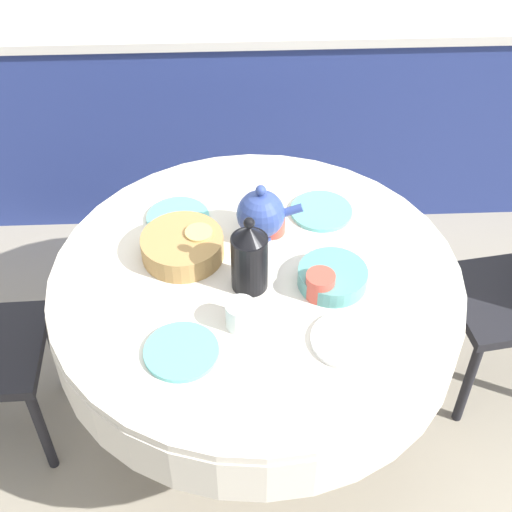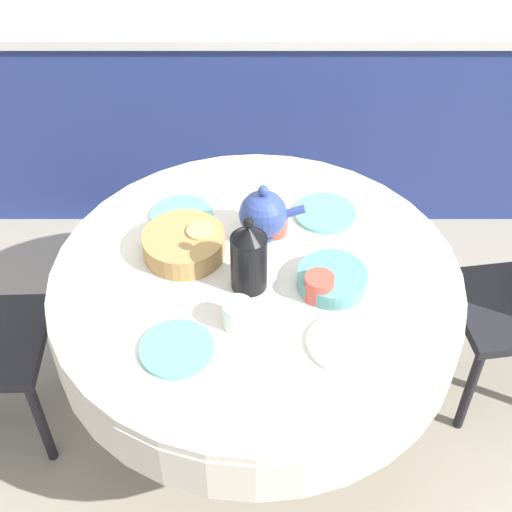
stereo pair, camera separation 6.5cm
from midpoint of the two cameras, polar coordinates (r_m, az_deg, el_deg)
The scene contains 15 objects.
ground_plane at distance 2.80m, azimuth -0.68°, elevation -12.21°, with size 12.00×12.00×0.00m, color #9E937F.
kitchen_counter at distance 3.52m, azimuth -1.55°, elevation 12.11°, with size 3.24×0.64×0.96m.
dining_table at distance 2.32m, azimuth -0.81°, elevation -3.67°, with size 1.31×1.31×0.73m.
plate_near_left at distance 2.03m, azimuth -6.91°, elevation -7.61°, with size 0.21×0.21×0.01m, color #60BCB7.
cup_near_left at distance 2.06m, azimuth -2.14°, elevation -4.73°, with size 0.09×0.09×0.08m, color white.
plate_near_right at distance 2.05m, azimuth 6.44°, elevation -6.71°, with size 0.21×0.21×0.01m, color white.
cup_near_right at distance 2.15m, azimuth 4.28°, elevation -2.37°, with size 0.09×0.09×0.08m, color #CC4C3D.
plate_far_left at distance 2.44m, azimuth -7.02°, elevation 3.06°, with size 0.21×0.21×0.01m, color #60BCB7.
cup_far_left at distance 2.29m, azimuth -5.36°, elevation 1.16°, with size 0.09×0.09×0.08m, color #DBB766.
plate_far_right at distance 2.46m, azimuth 4.49°, elevation 3.60°, with size 0.21×0.21×0.01m, color #60BCB7.
cup_far_right at distance 2.35m, azimuth 0.49°, elevation 2.74°, with size 0.09×0.09×0.08m, color #CC4C3D.
coffee_carafe at distance 2.12m, azimuth -1.41°, elevation -0.14°, with size 0.11×0.11×0.27m.
teapot at distance 2.31m, azimuth -0.39°, elevation 3.36°, with size 0.22×0.16×0.21m.
bread_basket at distance 2.28m, azimuth -6.71°, elevation 0.75°, with size 0.26×0.26×0.08m, color #AD844C.
fruit_bowl at distance 2.19m, azimuth 5.29°, elevation -1.69°, with size 0.21×0.21×0.06m, color #569993.
Camera 1 is at (-0.07, -1.58, 2.30)m, focal length 50.00 mm.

